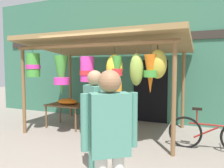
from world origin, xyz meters
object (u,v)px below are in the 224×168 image
object	(u,v)px
display_table	(67,106)
customer_foreground	(109,106)
folding_chair	(107,120)
vendor_in_orange	(110,138)
flower_heap_on_table	(68,102)
parked_bicycle	(211,134)
shopper_by_bananas	(95,115)

from	to	relation	value
display_table	customer_foreground	bearing A→B (deg)	-36.33
folding_chair	vendor_in_orange	distance (m)	2.91
flower_heap_on_table	folding_chair	size ratio (longest dim) A/B	0.73
display_table	parked_bicycle	bearing A→B (deg)	-5.38
display_table	shopper_by_bananas	size ratio (longest dim) A/B	0.65
folding_chair	parked_bicycle	distance (m)	2.28
flower_heap_on_table	shopper_by_bananas	distance (m)	3.11
display_table	parked_bicycle	world-z (taller)	parked_bicycle
folding_chair	display_table	bearing A→B (deg)	157.40
flower_heap_on_table	customer_foreground	xyz separation A→B (m)	(1.94, -1.42, 0.24)
flower_heap_on_table	shopper_by_bananas	size ratio (longest dim) A/B	0.36
display_table	folding_chair	bearing A→B (deg)	-22.60
folding_chair	vendor_in_orange	size ratio (longest dim) A/B	0.49
parked_bicycle	shopper_by_bananas	xyz separation A→B (m)	(-1.71, -1.98, 0.66)
flower_heap_on_table	parked_bicycle	size ratio (longest dim) A/B	0.35
display_table	customer_foreground	world-z (taller)	customer_foreground
display_table	flower_heap_on_table	distance (m)	0.17
vendor_in_orange	folding_chair	bearing A→B (deg)	114.66
customer_foreground	parked_bicycle	bearing A→B (deg)	30.78
display_table	customer_foreground	size ratio (longest dim) A/B	0.65
flower_heap_on_table	parked_bicycle	xyz separation A→B (m)	(3.80, -0.31, -0.42)
display_table	flower_heap_on_table	xyz separation A→B (m)	(0.05, -0.05, 0.16)
vendor_in_orange	display_table	bearing A→B (deg)	130.51
display_table	customer_foreground	distance (m)	2.51
parked_bicycle	shopper_by_bananas	bearing A→B (deg)	-130.83
display_table	shopper_by_bananas	xyz separation A→B (m)	(2.14, -2.35, 0.40)
parked_bicycle	customer_foreground	xyz separation A→B (m)	(-1.86, -1.11, 0.66)
folding_chair	parked_bicycle	world-z (taller)	parked_bicycle
vendor_in_orange	customer_foreground	world-z (taller)	vendor_in_orange
display_table	flower_heap_on_table	world-z (taller)	flower_heap_on_table
display_table	vendor_in_orange	xyz separation A→B (m)	(2.79, -3.27, 0.41)
flower_heap_on_table	parked_bicycle	world-z (taller)	parked_bicycle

